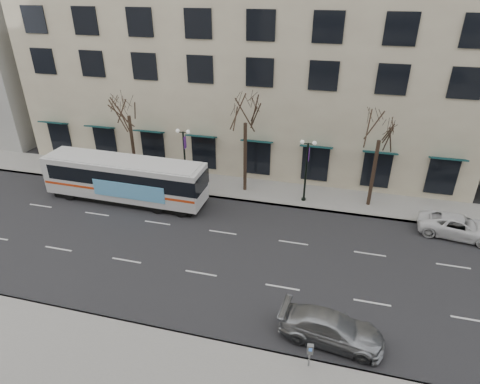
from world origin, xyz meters
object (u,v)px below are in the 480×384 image
(city_bus, at_px, (126,179))
(pay_station, at_px, (310,351))
(tree_far_right, at_px, (381,128))
(white_pickup, at_px, (458,226))
(tree_far_left, at_px, (127,105))
(lamp_post_right, at_px, (306,168))
(lamp_post_left, at_px, (185,156))
(silver_car, at_px, (332,329))
(tree_far_mid, at_px, (245,111))

(city_bus, relative_size, pay_station, 9.91)
(tree_far_right, height_order, white_pickup, tree_far_right)
(city_bus, xyz_separation_m, white_pickup, (24.58, 1.16, -1.20))
(tree_far_left, xyz_separation_m, lamp_post_right, (15.01, -0.60, -3.75))
(lamp_post_left, xyz_separation_m, pay_station, (12.01, -15.61, -1.84))
(city_bus, height_order, silver_car, city_bus)
(tree_far_left, height_order, silver_car, tree_far_left)
(silver_car, bearing_deg, white_pickup, -28.38)
(tree_far_mid, bearing_deg, lamp_post_left, -173.15)
(tree_far_left, height_order, city_bus, tree_far_left)
(lamp_post_left, relative_size, city_bus, 0.40)
(lamp_post_left, xyz_separation_m, lamp_post_right, (10.00, 0.00, 0.00))
(tree_far_mid, distance_m, lamp_post_right, 6.41)
(city_bus, distance_m, pay_station, 20.00)
(tree_far_mid, xyz_separation_m, tree_far_right, (10.00, -0.00, -0.48))
(tree_far_mid, bearing_deg, tree_far_right, -0.00)
(tree_far_left, bearing_deg, silver_car, -38.59)
(tree_far_left, relative_size, pay_station, 6.32)
(lamp_post_left, distance_m, white_pickup, 21.08)
(lamp_post_left, bearing_deg, tree_far_right, 2.29)
(city_bus, bearing_deg, white_pickup, 3.89)
(tree_far_mid, xyz_separation_m, silver_car, (7.90, -14.28, -6.17))
(lamp_post_left, relative_size, silver_car, 1.02)
(city_bus, bearing_deg, lamp_post_left, 42.64)
(tree_far_left, height_order, tree_far_right, tree_far_left)
(tree_far_left, bearing_deg, tree_far_mid, 0.00)
(lamp_post_right, xyz_separation_m, silver_car, (2.89, -13.68, -2.20))
(lamp_post_left, bearing_deg, tree_far_left, 173.17)
(tree_far_right, distance_m, city_bus, 19.64)
(tree_far_left, distance_m, city_bus, 6.29)
(city_bus, bearing_deg, tree_far_left, 109.50)
(city_bus, relative_size, white_pickup, 2.51)
(lamp_post_left, distance_m, lamp_post_right, 10.00)
(tree_far_left, xyz_separation_m, white_pickup, (25.86, -2.73, -5.97))
(lamp_post_right, xyz_separation_m, city_bus, (-13.72, -3.29, -1.01))
(tree_far_left, relative_size, lamp_post_left, 1.60)
(lamp_post_right, xyz_separation_m, white_pickup, (10.85, -2.13, -2.22))
(tree_far_mid, height_order, tree_far_right, tree_far_mid)
(city_bus, distance_m, silver_car, 19.63)
(tree_far_mid, bearing_deg, pay_station, -66.60)
(tree_far_right, height_order, pay_station, tree_far_right)
(tree_far_left, height_order, lamp_post_left, tree_far_left)
(lamp_post_left, xyz_separation_m, white_pickup, (20.85, -2.13, -2.22))
(silver_car, bearing_deg, city_bus, 64.17)
(tree_far_mid, height_order, lamp_post_right, tree_far_mid)
(white_pickup, xyz_separation_m, pay_station, (-8.85, -13.48, 0.38))
(tree_far_mid, relative_size, tree_far_right, 1.06)
(lamp_post_right, bearing_deg, tree_far_left, 177.71)
(tree_far_right, bearing_deg, lamp_post_right, -173.15)
(tree_far_left, xyz_separation_m, tree_far_right, (20.00, 0.00, -0.28))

